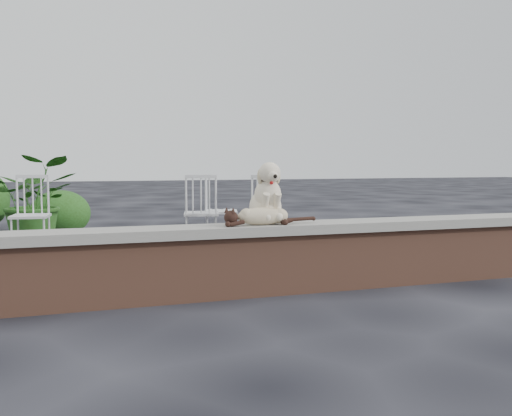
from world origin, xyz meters
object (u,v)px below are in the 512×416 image
object	(u,v)px
dog	(265,192)
chair_d	(254,216)
cat	(262,215)
chair_e	(221,210)
chair_c	(201,212)
chair_b	(30,215)
potted_plant_a	(36,200)

from	to	relation	value
dog	chair_d	xyz separation A→B (m)	(0.48, 1.76, -0.37)
cat	chair_e	size ratio (longest dim) A/B	1.03
chair_c	chair_e	xyz separation A→B (m)	(0.31, 0.20, 0.00)
chair_b	potted_plant_a	bearing A→B (deg)	95.04
chair_d	chair_b	size ratio (longest dim) A/B	1.00
chair_d	chair_e	xyz separation A→B (m)	(-0.16, 0.87, 0.00)
dog	cat	size ratio (longest dim) A/B	0.54
dog	chair_b	xyz separation A→B (m)	(-2.00, 2.75, -0.37)
cat	dog	bearing A→B (deg)	62.92
cat	chair_d	world-z (taller)	chair_d
chair_d	dog	bearing A→B (deg)	-47.04
cat	chair_e	bearing A→B (deg)	82.77
chair_d	chair_b	bearing A→B (deg)	-143.45
chair_b	dog	bearing A→B (deg)	-46.34
cat	chair_d	xyz separation A→B (m)	(0.56, 1.91, -0.19)
chair_b	chair_e	world-z (taller)	same
chair_c	chair_d	size ratio (longest dim) A/B	1.00
dog	chair_b	size ratio (longest dim) A/B	0.56
cat	chair_c	world-z (taller)	chair_c
chair_c	chair_d	world-z (taller)	same
chair_b	potted_plant_a	world-z (taller)	potted_plant_a
chair_d	chair_b	xyz separation A→B (m)	(-2.48, 0.99, 0.00)
dog	cat	bearing A→B (deg)	-117.08
chair_d	chair_c	bearing A→B (deg)	-176.30
dog	potted_plant_a	distance (m)	4.03
dog	chair_c	xyz separation A→B (m)	(0.01, 2.42, -0.37)
cat	chair_e	world-z (taller)	chair_e
chair_b	potted_plant_a	size ratio (longest dim) A/B	0.79
cat	chair_b	bearing A→B (deg)	124.50
potted_plant_a	chair_d	bearing A→B (deg)	-35.47
chair_e	dog	bearing A→B (deg)	-171.85
chair_c	potted_plant_a	size ratio (longest dim) A/B	0.79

